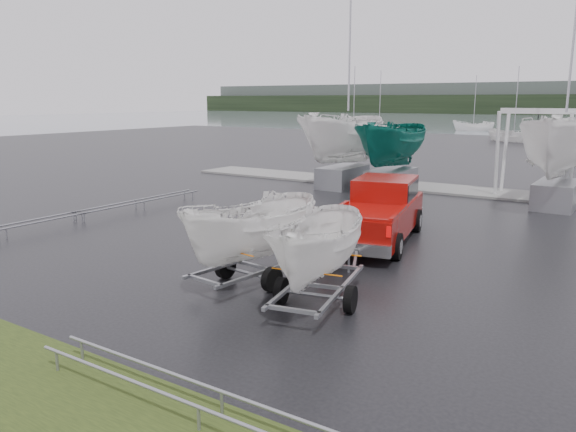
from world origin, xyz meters
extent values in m
plane|color=black|center=(0.00, 0.00, 0.00)|extent=(120.00, 120.00, 0.00)
cube|color=gray|center=(0.00, 13.00, 0.05)|extent=(30.00, 3.00, 0.12)
cube|color=#8C0B07|center=(1.67, 1.37, 0.79)|extent=(3.12, 6.03, 0.94)
cube|color=#8C0B07|center=(1.45, 2.39, 1.54)|extent=(2.26, 2.61, 0.84)
cube|color=black|center=(1.45, 2.39, 1.59)|extent=(2.24, 2.37, 0.55)
cube|color=silver|center=(2.27, -1.49, 0.50)|extent=(2.00, 0.59, 0.35)
cylinder|color=black|center=(0.36, 3.02, 0.40)|extent=(0.45, 0.84, 0.79)
cylinder|color=black|center=(2.20, 3.41, 0.40)|extent=(0.45, 0.84, 0.79)
cylinder|color=black|center=(1.13, -0.66, 0.40)|extent=(0.45, 0.84, 0.79)
cylinder|color=black|center=(2.98, -0.28, 0.40)|extent=(0.45, 0.84, 0.79)
cube|color=gray|center=(2.39, -4.73, 0.45)|extent=(0.82, 3.54, 0.08)
cube|color=gray|center=(3.47, -4.51, 0.45)|extent=(0.82, 3.54, 0.08)
cylinder|color=gray|center=(2.97, -4.82, 0.30)|extent=(1.58, 0.41, 0.08)
cylinder|color=black|center=(2.19, -4.98, 0.30)|extent=(0.30, 0.62, 0.60)
cylinder|color=black|center=(3.75, -4.65, 0.30)|extent=(0.30, 0.62, 0.60)
imported|color=white|center=(2.93, -4.62, 2.59)|extent=(1.88, 1.92, 4.21)
cube|color=orange|center=(2.76, -3.84, 1.00)|extent=(1.53, 0.36, 0.03)
cube|color=orange|center=(3.09, -5.40, 1.00)|extent=(1.53, 0.36, 0.03)
cube|color=gray|center=(0.24, -4.10, 0.45)|extent=(0.52, 3.58, 0.08)
cube|color=gray|center=(1.34, -4.23, 0.45)|extent=(0.52, 3.58, 0.08)
cylinder|color=gray|center=(0.77, -4.36, 0.30)|extent=(1.60, 0.28, 0.08)
cylinder|color=black|center=(-0.03, -4.27, 0.30)|extent=(0.25, 0.62, 0.60)
cylinder|color=black|center=(1.56, -4.46, 0.30)|extent=(0.25, 0.62, 0.60)
imported|color=white|center=(0.79, -4.16, 2.72)|extent=(1.88, 1.92, 4.46)
cube|color=orange|center=(0.89, -3.37, 1.00)|extent=(1.54, 0.23, 0.03)
cube|color=orange|center=(0.69, -4.96, 1.00)|extent=(1.54, 0.23, 0.03)
cylinder|color=silver|center=(2.75, 12.20, 2.00)|extent=(0.16, 0.58, 3.99)
cylinder|color=silver|center=(2.75, 13.80, 2.00)|extent=(0.16, 0.58, 3.99)
cylinder|color=silver|center=(5.75, 12.20, 2.00)|extent=(0.16, 0.58, 3.99)
cylinder|color=silver|center=(5.75, 13.80, 2.00)|extent=(0.16, 0.58, 3.99)
cube|color=silver|center=(4.25, 13.00, 4.00)|extent=(3.30, 0.25, 0.25)
cube|color=gray|center=(-4.68, 11.00, 0.55)|extent=(1.60, 3.20, 1.10)
imported|color=white|center=(-4.68, 11.00, 4.77)|extent=(2.76, 2.83, 7.33)
cylinder|color=#B2B2B7|center=(-4.68, 11.50, 7.44)|extent=(0.10, 0.10, 7.00)
cube|color=gray|center=(-2.04, 11.20, 0.55)|extent=(1.60, 3.20, 1.10)
imported|color=#0D6051|center=(-2.04, 11.20, 4.25)|extent=(2.37, 2.43, 6.29)
cube|color=gray|center=(5.58, 11.00, 0.55)|extent=(1.60, 3.20, 1.10)
imported|color=white|center=(5.58, 11.00, 4.83)|extent=(2.81, 2.88, 7.47)
cylinder|color=#B2B2B7|center=(5.58, 11.50, 7.49)|extent=(0.10, 0.10, 7.00)
cylinder|color=gray|center=(-8.75, 1.00, 0.35)|extent=(0.06, 6.50, 0.06)
cylinder|color=gray|center=(-9.25, 1.00, 0.35)|extent=(0.06, 6.50, 0.06)
cylinder|color=gray|center=(-8.75, -5.00, 0.35)|extent=(0.06, 6.50, 0.06)
cylinder|color=gray|center=(4.00, -9.75, 0.35)|extent=(7.00, 0.06, 0.06)
cylinder|color=gray|center=(4.00, -9.25, 0.35)|extent=(7.00, 0.06, 0.06)
imported|color=white|center=(-19.00, 40.73, 0.00)|extent=(3.48, 3.52, 6.89)
cylinder|color=#B2B2B7|center=(-19.00, 40.73, 4.00)|extent=(0.08, 0.08, 8.00)
imported|color=white|center=(-4.21, 49.95, 0.00)|extent=(3.12, 3.09, 6.24)
cylinder|color=#B2B2B7|center=(-4.21, 49.95, 4.00)|extent=(0.08, 0.08, 8.00)
imported|color=white|center=(-20.27, 50.38, 0.00)|extent=(3.11, 3.15, 6.44)
cylinder|color=#B2B2B7|center=(-20.27, 50.38, 4.00)|extent=(0.08, 0.08, 8.00)
imported|color=white|center=(-14.07, 70.20, 0.00)|extent=(3.14, 3.11, 6.07)
cylinder|color=#B2B2B7|center=(-14.07, 70.20, 4.00)|extent=(0.08, 0.08, 8.00)
camera|label=1|loc=(8.90, -14.97, 4.52)|focal=35.00mm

